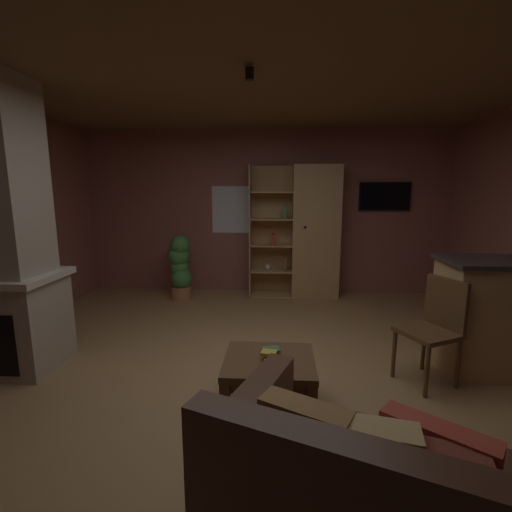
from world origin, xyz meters
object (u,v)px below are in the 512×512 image
object	(u,v)px
bookshelf_cabinet	(310,233)
potted_floor_plant	(180,266)
leather_couch	(383,510)
wall_mounted_tv	(385,196)
table_book_2	(269,353)
table_book_0	(273,361)
coffee_table	(269,369)
table_book_1	(271,350)
dining_chair	(435,324)

from	to	relation	value
bookshelf_cabinet	potted_floor_plant	distance (m)	2.07
leather_couch	potted_floor_plant	world-z (taller)	potted_floor_plant
bookshelf_cabinet	leather_couch	bearing A→B (deg)	-90.35
wall_mounted_tv	bookshelf_cabinet	bearing A→B (deg)	-169.77
table_book_2	wall_mounted_tv	distance (m)	3.92
leather_couch	wall_mounted_tv	xyz separation A→B (m)	(1.19, 4.49, 1.26)
bookshelf_cabinet	table_book_0	size ratio (longest dim) A/B	16.73
bookshelf_cabinet	coffee_table	bearing A→B (deg)	-99.94
bookshelf_cabinet	table_book_2	distance (m)	3.23
bookshelf_cabinet	wall_mounted_tv	bearing A→B (deg)	10.23
leather_couch	wall_mounted_tv	size ratio (longest dim) A/B	2.16
leather_couch	coffee_table	world-z (taller)	leather_couch
table_book_1	wall_mounted_tv	size ratio (longest dim) A/B	0.17
coffee_table	potted_floor_plant	distance (m)	3.18
wall_mounted_tv	leather_couch	bearing A→B (deg)	-104.87
potted_floor_plant	wall_mounted_tv	distance (m)	3.37
wall_mounted_tv	table_book_0	bearing A→B (deg)	-116.40
potted_floor_plant	dining_chair	bearing A→B (deg)	-38.76
table_book_2	dining_chair	world-z (taller)	dining_chair
table_book_0	table_book_1	distance (m)	0.15
wall_mounted_tv	coffee_table	bearing A→B (deg)	-117.22
table_book_0	bookshelf_cabinet	bearing A→B (deg)	80.72
bookshelf_cabinet	dining_chair	bearing A→B (deg)	-71.38
leather_couch	dining_chair	bearing A→B (deg)	62.04
table_book_1	dining_chair	distance (m)	1.48
coffee_table	table_book_0	size ratio (longest dim) A/B	5.54
coffee_table	potted_floor_plant	bearing A→B (deg)	117.08
table_book_0	leather_couch	bearing A→B (deg)	-65.69
coffee_table	table_book_0	world-z (taller)	table_book_0
table_book_2	dining_chair	xyz separation A→B (m)	(1.42, 0.55, 0.05)
table_book_0	table_book_2	size ratio (longest dim) A/B	1.09
bookshelf_cabinet	table_book_2	bearing A→B (deg)	-99.92
dining_chair	coffee_table	bearing A→B (deg)	-159.48
table_book_2	leather_couch	bearing A→B (deg)	-65.36
potted_floor_plant	bookshelf_cabinet	bearing A→B (deg)	8.17
table_book_0	dining_chair	size ratio (longest dim) A/B	0.13
wall_mounted_tv	potted_floor_plant	bearing A→B (deg)	-171.07
table_book_2	bookshelf_cabinet	bearing A→B (deg)	80.08
wall_mounted_tv	table_book_2	bearing A→B (deg)	-117.11
coffee_table	table_book_1	world-z (taller)	table_book_1
table_book_0	table_book_1	bearing A→B (deg)	96.37
table_book_0	dining_chair	distance (m)	1.52
leather_couch	dining_chair	distance (m)	1.93
table_book_0	wall_mounted_tv	bearing A→B (deg)	63.60
dining_chair	potted_floor_plant	distance (m)	3.67
coffee_table	wall_mounted_tv	distance (m)	3.94
leather_couch	wall_mounted_tv	world-z (taller)	wall_mounted_tv
bookshelf_cabinet	wall_mounted_tv	size ratio (longest dim) A/B	2.60
table_book_0	potted_floor_plant	xyz separation A→B (m)	(-1.47, 2.90, 0.08)
coffee_table	table_book_2	distance (m)	0.14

